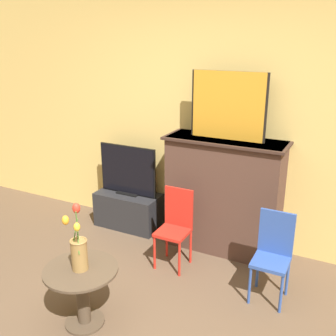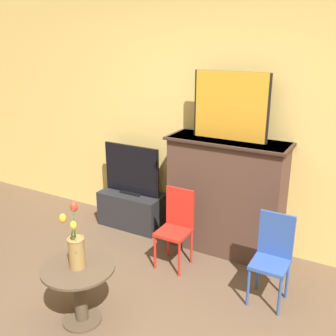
{
  "view_description": "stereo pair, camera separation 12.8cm",
  "coord_description": "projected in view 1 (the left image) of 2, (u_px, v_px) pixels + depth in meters",
  "views": [
    {
      "loc": [
        1.34,
        -1.63,
        2.14
      ],
      "look_at": [
        -0.11,
        1.21,
        1.06
      ],
      "focal_mm": 42.0,
      "sensor_mm": 36.0,
      "label": 1
    },
    {
      "loc": [
        1.45,
        -1.57,
        2.14
      ],
      "look_at": [
        -0.11,
        1.21,
        1.06
      ],
      "focal_mm": 42.0,
      "sensor_mm": 36.0,
      "label": 2
    }
  ],
  "objects": [
    {
      "name": "side_table",
      "position": [
        82.0,
        288.0,
        2.98
      ],
      "size": [
        0.56,
        0.56,
        0.49
      ],
      "color": "#4C3D2D",
      "rests_on": "ground"
    },
    {
      "name": "tv_stand",
      "position": [
        129.0,
        210.0,
        4.58
      ],
      "size": [
        0.75,
        0.38,
        0.41
      ],
      "color": "#232326",
      "rests_on": "ground"
    },
    {
      "name": "tv_monitor",
      "position": [
        128.0,
        171.0,
        4.43
      ],
      "size": [
        0.7,
        0.12,
        0.57
      ],
      "color": "black",
      "rests_on": "tv_stand"
    },
    {
      "name": "vase_tulips",
      "position": [
        78.0,
        249.0,
        2.87
      ],
      "size": [
        0.18,
        0.19,
        0.51
      ],
      "color": "olive",
      "rests_on": "side_table"
    },
    {
      "name": "painting",
      "position": [
        228.0,
        106.0,
        3.69
      ],
      "size": [
        0.74,
        0.03,
        0.64
      ],
      "color": "black",
      "rests_on": "fireplace_mantel"
    },
    {
      "name": "chair_red",
      "position": [
        175.0,
        223.0,
        3.76
      ],
      "size": [
        0.29,
        0.29,
        0.76
      ],
      "color": "red",
      "rests_on": "ground"
    },
    {
      "name": "wall_back",
      "position": [
        218.0,
        116.0,
        4.0
      ],
      "size": [
        8.0,
        0.06,
        2.7
      ],
      "color": "#E0BC66",
      "rests_on": "ground"
    },
    {
      "name": "chair_blue",
      "position": [
        273.0,
        251.0,
        3.27
      ],
      "size": [
        0.29,
        0.29,
        0.76
      ],
      "color": "#2D4C99",
      "rests_on": "ground"
    },
    {
      "name": "fireplace_mantel",
      "position": [
        223.0,
        194.0,
        3.97
      ],
      "size": [
        1.2,
        0.44,
        1.19
      ],
      "color": "#4C3328",
      "rests_on": "ground"
    }
  ]
}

